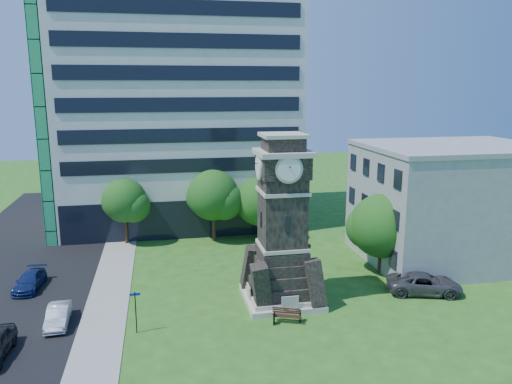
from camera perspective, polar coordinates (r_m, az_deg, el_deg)
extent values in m
plane|color=#255719|center=(35.20, -1.17, -13.93)|extent=(160.00, 160.00, 0.00)
cube|color=gray|center=(39.53, -16.46, -11.38)|extent=(3.00, 70.00, 0.06)
cube|color=#B6AE9E|center=(37.45, 2.92, -11.94)|extent=(5.40, 5.40, 0.40)
cube|color=#B6AE9E|center=(37.31, 2.92, -11.45)|extent=(4.80, 4.80, 0.30)
cube|color=black|center=(35.19, 3.04, -1.47)|extent=(3.00, 3.00, 6.40)
cube|color=#B6AE9E|center=(36.01, 2.98, -6.12)|extent=(3.25, 3.25, 0.25)
cube|color=#B6AE9E|center=(34.96, 3.06, 0.12)|extent=(3.25, 3.25, 0.25)
cube|color=black|center=(34.01, 3.64, -3.70)|extent=(0.35, 0.08, 1.10)
cube|color=black|center=(34.64, 3.09, 3.04)|extent=(3.30, 3.30, 1.60)
cube|color=#B6AE9E|center=(34.50, 3.11, 4.51)|extent=(3.70, 3.70, 0.35)
cylinder|color=white|center=(32.94, 3.84, 2.56)|extent=(1.56, 0.06, 1.56)
cylinder|color=white|center=(34.25, 0.21, 2.95)|extent=(0.06, 1.56, 1.56)
cube|color=black|center=(34.43, 3.12, 5.50)|extent=(2.60, 2.60, 0.90)
cube|color=#B6AE9E|center=(34.37, 3.13, 6.50)|extent=(3.00, 3.00, 0.25)
cube|color=silver|center=(57.23, -8.81, 10.52)|extent=(25.00, 15.00, 28.00)
cube|color=black|center=(51.80, -8.05, -3.06)|extent=(24.50, 0.80, 4.00)
cube|color=#9C9FA1|center=(47.82, 21.34, -1.36)|extent=(15.00, 12.00, 10.00)
cube|color=#9C9FA1|center=(46.96, 21.83, 4.83)|extent=(15.20, 12.20, 0.40)
imported|color=#BABEC2|center=(36.18, -21.69, -13.00)|extent=(1.49, 3.84, 1.25)
imported|color=navy|center=(42.90, -24.44, -9.25)|extent=(2.04, 4.40, 1.24)
imported|color=#434348|center=(40.38, 18.69, -9.89)|extent=(5.98, 3.96, 1.53)
cube|color=black|center=(33.95, 2.09, -14.28)|extent=(0.06, 0.47, 0.74)
cube|color=black|center=(34.36, 5.08, -13.98)|extent=(0.06, 0.47, 0.74)
cube|color=black|center=(34.09, 3.60, -13.98)|extent=(1.89, 0.50, 0.04)
cube|color=black|center=(34.17, 3.50, -13.37)|extent=(1.89, 0.04, 0.42)
cylinder|color=black|center=(33.28, -13.57, -13.24)|extent=(0.07, 0.07, 2.78)
cube|color=navy|center=(32.79, -13.68, -11.30)|extent=(0.67, 0.04, 0.17)
cylinder|color=#332114|center=(51.26, -14.61, -4.35)|extent=(0.32, 0.32, 2.55)
sphere|color=#34641D|center=(50.48, -14.80, -0.95)|extent=(4.34, 4.34, 4.34)
sphere|color=#34641D|center=(50.12, -13.81, -1.58)|extent=(3.25, 3.25, 3.25)
sphere|color=#34641D|center=(51.13, -15.60, -1.16)|extent=(3.03, 3.03, 3.03)
cylinder|color=#332114|center=(50.66, -4.85, -4.07)|extent=(0.39, 0.39, 2.75)
sphere|color=#1E5419|center=(49.83, -4.92, -0.36)|extent=(5.09, 5.09, 5.09)
sphere|color=#1E5419|center=(49.57, -3.68, -1.04)|extent=(3.82, 3.82, 3.82)
sphere|color=#1E5419|center=(50.43, -6.00, -0.58)|extent=(3.56, 3.56, 3.56)
cylinder|color=#332114|center=(50.98, 0.44, -4.17)|extent=(0.37, 0.37, 2.32)
sphere|color=#2A5218|center=(50.26, 0.44, -1.07)|extent=(4.96, 4.96, 4.96)
sphere|color=#2A5218|center=(50.09, 1.67, -1.65)|extent=(3.72, 3.72, 3.72)
sphere|color=#2A5218|center=(50.75, -0.66, -1.24)|extent=(3.48, 3.48, 3.48)
cylinder|color=#332114|center=(43.48, 13.98, -7.42)|extent=(0.32, 0.32, 2.36)
sphere|color=#275F1C|center=(42.62, 14.18, -3.77)|extent=(5.30, 5.30, 5.30)
sphere|color=#275F1C|center=(42.75, 15.74, -4.45)|extent=(3.98, 3.98, 3.98)
sphere|color=#275F1C|center=(42.89, 12.66, -3.95)|extent=(3.71, 3.71, 3.71)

